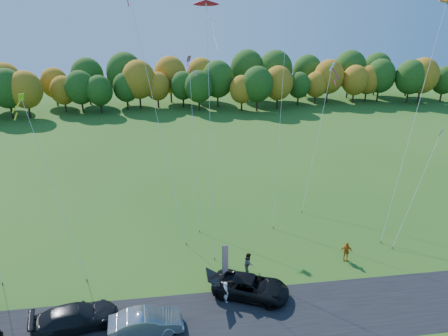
{
  "coord_description": "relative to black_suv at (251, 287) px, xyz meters",
  "views": [
    {
      "loc": [
        -4.2,
        -24.8,
        19.72
      ],
      "look_at": [
        0.0,
        6.0,
        7.0
      ],
      "focal_mm": 32.0,
      "sensor_mm": 36.0,
      "label": 1
    }
  ],
  "objects": [
    {
      "name": "tree_line",
      "position": [
        -0.9,
        56.75,
        -0.77
      ],
      "size": [
        116.0,
        12.0,
        10.0
      ],
      "primitive_type": null,
      "color": "#1E4711",
      "rests_on": "ground"
    },
    {
      "name": "asphalt_strip",
      "position": [
        -0.9,
        -2.25,
        -0.76
      ],
      "size": [
        90.0,
        6.0,
        0.01
      ],
      "primitive_type": "cube",
      "color": "black",
      "rests_on": "ground"
    },
    {
      "name": "person_tailgate_b",
      "position": [
        0.33,
        2.61,
        0.15
      ],
      "size": [
        0.76,
        0.94,
        1.83
      ],
      "primitive_type": "imported",
      "rotation": [
        0.0,
        0.0,
        1.5
      ],
      "color": "gray",
      "rests_on": "ground"
    },
    {
      "name": "person_east",
      "position": [
        8.68,
        3.22,
        0.08
      ],
      "size": [
        1.08,
        0.71,
        1.7
      ],
      "primitive_type": "imported",
      "rotation": [
        0.0,
        0.0,
        -0.32
      ],
      "color": "#D16713",
      "rests_on": "ground"
    },
    {
      "name": "kite_delta_red",
      "position": [
        -1.81,
        10.12,
        10.55
      ],
      "size": [
        2.33,
        10.64,
        21.25
      ],
      "color": "#4C3F33",
      "rests_on": "ground"
    },
    {
      "name": "feather_flag",
      "position": [
        -1.73,
        1.36,
        1.44
      ],
      "size": [
        0.47,
        0.19,
        3.63
      ],
      "color": "#999999",
      "rests_on": "ground"
    },
    {
      "name": "kite_diamond_pink",
      "position": [
        -3.04,
        14.03,
        7.83
      ],
      "size": [
        1.01,
        8.92,
        15.41
      ],
      "color": "#4C3F33",
      "rests_on": "ground"
    },
    {
      "name": "kite_diamond_white",
      "position": [
        9.84,
        14.77,
        6.2
      ],
      "size": [
        5.0,
        6.89,
        14.57
      ],
      "color": "#4C3F33",
      "rests_on": "ground"
    },
    {
      "name": "dark_truck_a",
      "position": [
        -12.0,
        -1.49,
        0.02
      ],
      "size": [
        5.82,
        3.43,
        1.58
      ],
      "primitive_type": "imported",
      "rotation": [
        0.0,
        0.0,
        1.81
      ],
      "color": "black",
      "rests_on": "ground"
    },
    {
      "name": "kite_diamond_yellow",
      "position": [
        -14.5,
        6.73,
        5.81
      ],
      "size": [
        5.16,
        7.39,
        13.55
      ],
      "color": "#4C3F33",
      "rests_on": "ground"
    },
    {
      "name": "silver_sedan",
      "position": [
        -7.38,
        -2.56,
        0.01
      ],
      "size": [
        4.87,
        2.06,
        1.56
      ],
      "primitive_type": "imported",
      "rotation": [
        0.0,
        0.0,
        1.66
      ],
      "color": "#A4A3A8",
      "rests_on": "ground"
    },
    {
      "name": "person_tailgate_a",
      "position": [
        -1.88,
        -0.37,
        0.05
      ],
      "size": [
        0.53,
        0.68,
        1.65
      ],
      "primitive_type": "imported",
      "rotation": [
        0.0,
        0.0,
        1.81
      ],
      "color": "white",
      "rests_on": "ground"
    },
    {
      "name": "kite_diamond_blue_low",
      "position": [
        16.03,
        6.12,
        3.94
      ],
      "size": [
        5.64,
        4.24,
        9.83
      ],
      "color": "#4C3F33",
      "rests_on": "ground"
    },
    {
      "name": "ground",
      "position": [
        -0.9,
        1.75,
        -0.77
      ],
      "size": [
        160.0,
        160.0,
        0.0
      ],
      "primitive_type": "plane",
      "color": "#245416"
    },
    {
      "name": "kite_parafoil_rainbow",
      "position": [
        16.52,
        9.06,
        9.39
      ],
      "size": [
        8.94,
        8.14,
        20.72
      ],
      "color": "#4C3F33",
      "rests_on": "ground"
    },
    {
      "name": "kite_delta_blue",
      "position": [
        -6.67,
        12.69,
        11.43
      ],
      "size": [
        6.01,
        11.67,
        25.34
      ],
      "color": "#4C3F33",
      "rests_on": "ground"
    },
    {
      "name": "kite_parafoil_orange",
      "position": [
        5.71,
        14.43,
        11.21
      ],
      "size": [
        5.33,
        11.39,
        24.28
      ],
      "color": "#4C3F33",
      "rests_on": "ground"
    },
    {
      "name": "black_suv",
      "position": [
        0.0,
        0.0,
        0.0
      ],
      "size": [
        6.1,
        4.57,
        1.54
      ],
      "primitive_type": "imported",
      "rotation": [
        0.0,
        0.0,
        1.16
      ],
      "color": "black",
      "rests_on": "ground"
    }
  ]
}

